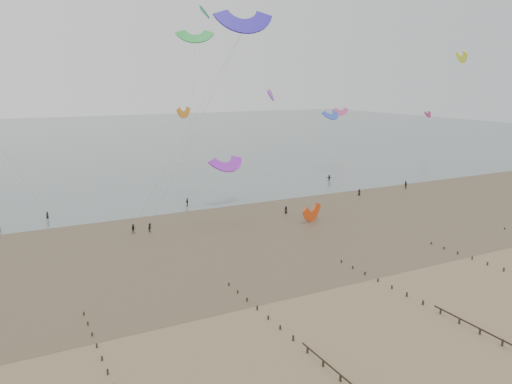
# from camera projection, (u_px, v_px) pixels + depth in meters

# --- Properties ---
(ground) EXTENTS (500.00, 500.00, 0.00)m
(ground) POSITION_uv_depth(u_px,v_px,m) (375.00, 300.00, 60.40)
(ground) COLOR brown
(ground) RESTS_ON ground
(sea_and_shore) EXTENTS (500.00, 665.00, 0.03)m
(sea_and_shore) POSITION_uv_depth(u_px,v_px,m) (227.00, 230.00, 88.32)
(sea_and_shore) COLOR #475654
(sea_and_shore) RESTS_ON ground
(kitesurfers) EXTENTS (81.96, 23.59, 1.84)m
(kitesurfers) POSITION_uv_depth(u_px,v_px,m) (270.00, 199.00, 108.08)
(kitesurfers) COLOR black
(kitesurfers) RESTS_ON ground
(grounded_kite) EXTENTS (7.29, 6.77, 3.20)m
(grounded_kite) POSITION_uv_depth(u_px,v_px,m) (312.00, 221.00, 94.45)
(grounded_kite) COLOR #DC3F0D
(grounded_kite) RESTS_ON ground
(kites_airborne) EXTENTS (248.96, 124.12, 40.57)m
(kites_airborne) POSITION_uv_depth(u_px,v_px,m) (83.00, 92.00, 124.19)
(kites_airborne) COLOR red
(kites_airborne) RESTS_ON ground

